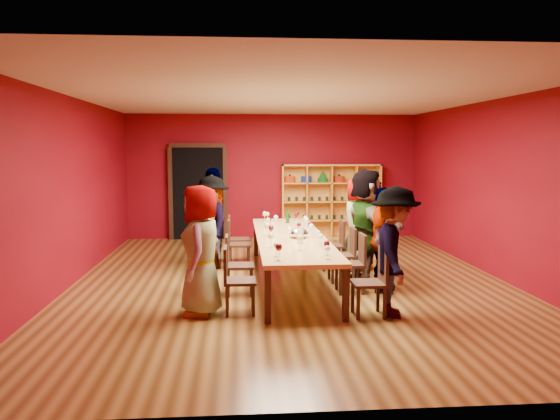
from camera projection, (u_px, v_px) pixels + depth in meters
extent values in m
cube|color=#553716|center=(290.00, 282.00, 8.98)|extent=(7.10, 9.10, 0.02)
cube|color=#680510|center=(273.00, 176.00, 13.28)|extent=(7.10, 0.02, 3.00)
cube|color=#680510|center=(345.00, 232.00, 4.34)|extent=(7.10, 0.02, 3.00)
cube|color=#680510|center=(68.00, 191.00, 8.54)|extent=(0.02, 9.10, 3.00)
cube|color=#680510|center=(500.00, 189.00, 9.08)|extent=(0.02, 9.10, 3.00)
cube|color=silver|center=(291.00, 95.00, 8.64)|extent=(7.10, 9.10, 0.02)
cube|color=tan|center=(290.00, 238.00, 8.90)|extent=(1.10, 4.50, 0.06)
cube|color=black|center=(268.00, 296.00, 6.75)|extent=(0.08, 0.08, 0.69)
cube|color=black|center=(256.00, 239.00, 11.05)|extent=(0.08, 0.08, 0.69)
cube|color=black|center=(346.00, 295.00, 6.83)|extent=(0.08, 0.08, 0.69)
cube|color=black|center=(304.00, 239.00, 11.13)|extent=(0.08, 0.08, 0.69)
cube|color=black|center=(198.00, 193.00, 13.12)|extent=(1.20, 0.14, 2.20)
cube|color=black|center=(197.00, 145.00, 12.92)|extent=(1.32, 0.06, 0.10)
cube|color=black|center=(171.00, 194.00, 13.00)|extent=(0.10, 0.06, 2.20)
cube|color=black|center=(225.00, 194.00, 13.10)|extent=(0.10, 0.06, 2.20)
cube|color=gold|center=(282.00, 202.00, 13.14)|extent=(0.04, 0.40, 1.80)
cube|color=gold|center=(379.00, 201.00, 13.32)|extent=(0.04, 0.40, 1.80)
cube|color=gold|center=(331.00, 165.00, 13.13)|extent=(2.40, 0.40, 0.04)
cube|color=gold|center=(330.00, 237.00, 13.32)|extent=(2.40, 0.40, 0.04)
cube|color=gold|center=(329.00, 201.00, 13.41)|extent=(2.40, 0.02, 1.80)
cube|color=gold|center=(331.00, 220.00, 13.28)|extent=(2.36, 0.38, 0.03)
cube|color=gold|center=(331.00, 201.00, 13.23)|extent=(2.36, 0.38, 0.03)
cube|color=gold|center=(331.00, 183.00, 13.18)|extent=(2.36, 0.38, 0.03)
cube|color=gold|center=(306.00, 202.00, 13.18)|extent=(0.03, 0.38, 1.76)
cube|color=gold|center=(331.00, 201.00, 13.23)|extent=(0.03, 0.38, 1.76)
cube|color=gold|center=(355.00, 201.00, 13.27)|extent=(0.03, 0.38, 1.76)
cylinder|color=#CF420C|center=(290.00, 179.00, 13.09)|extent=(0.26, 0.26, 0.15)
sphere|color=black|center=(290.00, 175.00, 13.08)|extent=(0.05, 0.05, 0.05)
cylinder|color=navy|center=(306.00, 179.00, 13.12)|extent=(0.26, 0.26, 0.15)
sphere|color=black|center=(306.00, 175.00, 13.11)|extent=(0.05, 0.05, 0.05)
cylinder|color=#18631F|center=(323.00, 181.00, 13.15)|extent=(0.26, 0.26, 0.08)
cone|color=#18631F|center=(323.00, 174.00, 13.14)|extent=(0.24, 0.24, 0.22)
cylinder|color=#A12912|center=(339.00, 179.00, 13.18)|extent=(0.26, 0.26, 0.15)
sphere|color=black|center=(339.00, 175.00, 13.17)|extent=(0.05, 0.05, 0.05)
cylinder|color=yellow|center=(355.00, 179.00, 13.21)|extent=(0.26, 0.26, 0.15)
sphere|color=black|center=(356.00, 175.00, 13.20)|extent=(0.05, 0.05, 0.05)
cylinder|color=#CF420C|center=(372.00, 179.00, 13.24)|extent=(0.26, 0.26, 0.15)
sphere|color=black|center=(372.00, 175.00, 13.23)|extent=(0.05, 0.05, 0.05)
cylinder|color=black|center=(289.00, 218.00, 13.19)|extent=(0.07, 0.07, 0.10)
cylinder|color=black|center=(297.00, 217.00, 13.20)|extent=(0.07, 0.07, 0.10)
cylinder|color=black|center=(304.00, 217.00, 13.22)|extent=(0.07, 0.07, 0.10)
cylinder|color=black|center=(312.00, 217.00, 13.23)|extent=(0.07, 0.07, 0.10)
cylinder|color=black|center=(319.00, 217.00, 13.25)|extent=(0.07, 0.07, 0.10)
cylinder|color=black|center=(327.00, 217.00, 13.26)|extent=(0.07, 0.07, 0.10)
cylinder|color=black|center=(334.00, 217.00, 13.28)|extent=(0.07, 0.07, 0.10)
cylinder|color=black|center=(342.00, 217.00, 13.29)|extent=(0.07, 0.07, 0.10)
cylinder|color=black|center=(349.00, 217.00, 13.30)|extent=(0.07, 0.07, 0.10)
cylinder|color=black|center=(357.00, 217.00, 13.32)|extent=(0.07, 0.07, 0.10)
cylinder|color=black|center=(364.00, 217.00, 13.33)|extent=(0.07, 0.07, 0.10)
cylinder|color=black|center=(372.00, 217.00, 13.35)|extent=(0.07, 0.07, 0.10)
cylinder|color=black|center=(289.00, 199.00, 13.14)|extent=(0.07, 0.07, 0.10)
cylinder|color=black|center=(297.00, 199.00, 13.15)|extent=(0.07, 0.07, 0.10)
cylinder|color=black|center=(304.00, 199.00, 13.17)|extent=(0.07, 0.07, 0.10)
cylinder|color=black|center=(312.00, 199.00, 13.18)|extent=(0.07, 0.07, 0.10)
cylinder|color=black|center=(319.00, 199.00, 13.20)|extent=(0.07, 0.07, 0.10)
cylinder|color=black|center=(327.00, 199.00, 13.21)|extent=(0.07, 0.07, 0.10)
cylinder|color=black|center=(334.00, 199.00, 13.23)|extent=(0.07, 0.07, 0.10)
cylinder|color=black|center=(342.00, 199.00, 13.24)|extent=(0.07, 0.07, 0.10)
cylinder|color=black|center=(350.00, 199.00, 13.25)|extent=(0.07, 0.07, 0.10)
cylinder|color=black|center=(357.00, 199.00, 13.27)|extent=(0.07, 0.07, 0.10)
cylinder|color=black|center=(364.00, 198.00, 13.28)|extent=(0.07, 0.07, 0.10)
cylinder|color=black|center=(372.00, 198.00, 13.30)|extent=(0.07, 0.07, 0.10)
cube|color=black|center=(240.00, 281.00, 7.17)|extent=(0.42, 0.42, 0.04)
cube|color=black|center=(225.00, 264.00, 7.13)|extent=(0.04, 0.40, 0.44)
cube|color=black|center=(227.00, 302.00, 7.02)|extent=(0.04, 0.04, 0.41)
cube|color=black|center=(253.00, 301.00, 7.04)|extent=(0.04, 0.04, 0.41)
cube|color=black|center=(227.00, 295.00, 7.35)|extent=(0.04, 0.04, 0.41)
cube|color=black|center=(253.00, 294.00, 7.38)|extent=(0.04, 0.04, 0.41)
imported|color=silver|center=(201.00, 250.00, 7.09)|extent=(0.49, 0.85, 1.70)
cube|color=black|center=(240.00, 266.00, 8.11)|extent=(0.42, 0.42, 0.04)
cube|color=black|center=(227.00, 250.00, 8.07)|extent=(0.04, 0.40, 0.44)
cube|color=black|center=(228.00, 284.00, 7.96)|extent=(0.04, 0.04, 0.41)
cube|color=black|center=(252.00, 283.00, 7.98)|extent=(0.04, 0.04, 0.41)
cube|color=black|center=(229.00, 278.00, 8.30)|extent=(0.04, 0.04, 0.41)
cube|color=black|center=(251.00, 278.00, 8.32)|extent=(0.04, 0.04, 0.41)
imported|color=white|center=(207.00, 243.00, 8.04)|extent=(0.44, 0.58, 1.55)
cube|color=black|center=(239.00, 245.00, 9.93)|extent=(0.42, 0.42, 0.04)
cube|color=black|center=(229.00, 232.00, 9.89)|extent=(0.04, 0.40, 0.44)
cube|color=black|center=(230.00, 259.00, 9.77)|extent=(0.04, 0.04, 0.41)
cube|color=black|center=(249.00, 258.00, 9.80)|extent=(0.04, 0.04, 0.41)
cube|color=black|center=(230.00, 255.00, 10.11)|extent=(0.04, 0.04, 0.41)
cube|color=black|center=(249.00, 255.00, 10.14)|extent=(0.04, 0.04, 0.41)
imported|color=#46474B|center=(212.00, 222.00, 9.85)|extent=(0.68, 1.16, 1.69)
cube|color=black|center=(239.00, 239.00, 10.49)|extent=(0.42, 0.42, 0.04)
cube|color=black|center=(229.00, 227.00, 10.45)|extent=(0.04, 0.40, 0.44)
cube|color=black|center=(230.00, 253.00, 10.34)|extent=(0.04, 0.04, 0.41)
cube|color=black|center=(248.00, 253.00, 10.36)|extent=(0.04, 0.04, 0.41)
cube|color=black|center=(231.00, 250.00, 10.67)|extent=(0.04, 0.04, 0.41)
cube|color=black|center=(248.00, 249.00, 10.70)|extent=(0.04, 0.04, 0.41)
imported|color=#4B4B50|center=(214.00, 215.00, 10.40)|extent=(0.67, 1.14, 1.82)
cube|color=black|center=(369.00, 283.00, 7.05)|extent=(0.42, 0.42, 0.04)
cube|color=black|center=(383.00, 265.00, 7.04)|extent=(0.04, 0.40, 0.44)
cube|color=black|center=(358.00, 304.00, 6.90)|extent=(0.04, 0.04, 0.41)
cube|color=black|center=(385.00, 304.00, 6.92)|extent=(0.04, 0.04, 0.41)
cube|color=black|center=(353.00, 297.00, 7.24)|extent=(0.04, 0.04, 0.41)
cube|color=black|center=(378.00, 297.00, 7.26)|extent=(0.04, 0.04, 0.41)
imported|color=#131535|center=(395.00, 252.00, 7.03)|extent=(0.68, 1.16, 1.69)
cube|color=black|center=(350.00, 264.00, 8.23)|extent=(0.42, 0.42, 0.04)
cube|color=black|center=(362.00, 248.00, 8.22)|extent=(0.04, 0.40, 0.44)
cube|color=black|center=(341.00, 282.00, 8.08)|extent=(0.04, 0.04, 0.41)
cube|color=black|center=(363.00, 281.00, 8.10)|extent=(0.04, 0.04, 0.41)
cube|color=black|center=(336.00, 276.00, 8.41)|extent=(0.04, 0.04, 0.41)
cube|color=black|center=(358.00, 276.00, 8.44)|extent=(0.04, 0.04, 0.41)
imported|color=#5C7BBE|center=(382.00, 240.00, 8.23)|extent=(0.76, 1.02, 1.59)
cube|color=black|center=(341.00, 256.00, 8.90)|extent=(0.42, 0.42, 0.04)
cube|color=black|center=(353.00, 241.00, 8.89)|extent=(0.04, 0.40, 0.44)
cube|color=black|center=(333.00, 272.00, 8.75)|extent=(0.04, 0.04, 0.41)
cube|color=black|center=(354.00, 271.00, 8.77)|extent=(0.04, 0.04, 0.41)
cube|color=black|center=(329.00, 267.00, 9.08)|extent=(0.04, 0.04, 0.41)
cube|color=black|center=(349.00, 267.00, 9.11)|extent=(0.04, 0.04, 0.41)
imported|color=#15193A|center=(366.00, 225.00, 8.88)|extent=(0.77, 1.78, 1.85)
cube|color=black|center=(332.00, 246.00, 9.81)|extent=(0.42, 0.42, 0.04)
cube|color=black|center=(342.00, 232.00, 9.80)|extent=(0.04, 0.40, 0.44)
cube|color=black|center=(324.00, 260.00, 9.66)|extent=(0.04, 0.04, 0.41)
cube|color=black|center=(343.00, 260.00, 9.68)|extent=(0.04, 0.04, 0.41)
cube|color=black|center=(321.00, 256.00, 9.99)|extent=(0.04, 0.04, 0.41)
cube|color=black|center=(339.00, 256.00, 10.02)|extent=(0.04, 0.04, 0.41)
imported|color=#46464B|center=(358.00, 223.00, 9.81)|extent=(0.67, 0.91, 1.66)
cylinder|color=white|center=(271.00, 247.00, 7.85)|extent=(0.07, 0.07, 0.01)
cylinder|color=white|center=(271.00, 243.00, 7.84)|extent=(0.01, 0.01, 0.12)
ellipsoid|color=beige|center=(271.00, 236.00, 7.83)|extent=(0.09, 0.09, 0.10)
cylinder|color=white|center=(300.00, 250.00, 7.64)|extent=(0.07, 0.07, 0.01)
cylinder|color=white|center=(300.00, 245.00, 7.63)|extent=(0.01, 0.01, 0.12)
ellipsoid|color=beige|center=(300.00, 238.00, 7.62)|extent=(0.09, 0.09, 0.10)
cylinder|color=white|center=(265.00, 222.00, 10.59)|extent=(0.07, 0.07, 0.01)
cylinder|color=white|center=(265.00, 219.00, 10.58)|extent=(0.01, 0.01, 0.12)
ellipsoid|color=beige|center=(265.00, 214.00, 10.57)|extent=(0.09, 0.09, 0.10)
cylinder|color=white|center=(267.00, 236.00, 8.89)|extent=(0.07, 0.07, 0.01)
cylinder|color=white|center=(267.00, 232.00, 8.89)|extent=(0.01, 0.01, 0.12)
ellipsoid|color=beige|center=(267.00, 226.00, 8.87)|extent=(0.09, 0.09, 0.10)
cylinder|color=white|center=(305.00, 227.00, 9.95)|extent=(0.07, 0.07, 0.01)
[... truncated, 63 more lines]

